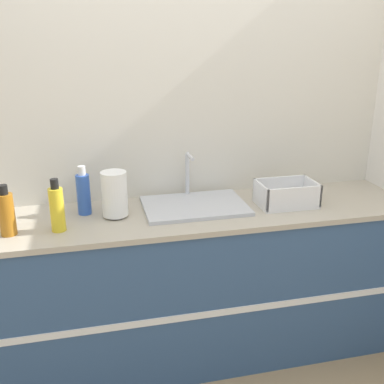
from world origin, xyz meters
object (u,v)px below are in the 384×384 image
object	(u,v)px
bottle_blue	(84,193)
bottle_yellow	(57,208)
paper_towel_roll	(115,194)
bottle_amber	(6,213)
sink	(194,204)
dish_rack	(286,196)

from	to	relation	value
bottle_blue	bottle_yellow	xyz separation A→B (m)	(-0.13, -0.20, 0.00)
paper_towel_roll	bottle_amber	world-z (taller)	bottle_amber
sink	paper_towel_roll	world-z (taller)	sink
dish_rack	bottle_amber	size ratio (longest dim) A/B	1.28
bottle_blue	sink	bearing A→B (deg)	-3.74
paper_towel_roll	bottle_yellow	distance (m)	0.31
paper_towel_roll	bottle_blue	distance (m)	0.18
sink	bottle_blue	bearing A→B (deg)	176.26
bottle_amber	bottle_yellow	bearing A→B (deg)	-1.48
paper_towel_roll	bottle_amber	xyz separation A→B (m)	(-0.52, -0.11, -0.02)
bottle_amber	bottle_blue	xyz separation A→B (m)	(0.36, 0.19, 0.01)
dish_rack	bottle_yellow	distance (m)	1.25
bottle_amber	paper_towel_roll	bearing A→B (deg)	12.24
paper_towel_roll	bottle_amber	distance (m)	0.53
sink	paper_towel_roll	bearing A→B (deg)	-174.56
dish_rack	bottle_blue	distance (m)	1.12
sink	paper_towel_roll	distance (m)	0.46
sink	bottle_amber	distance (m)	0.98
bottle_amber	bottle_blue	bearing A→B (deg)	28.25
paper_towel_roll	dish_rack	distance (m)	0.96
bottle_yellow	dish_rack	bearing A→B (deg)	3.48
dish_rack	bottle_amber	xyz separation A→B (m)	(-1.48, -0.07, 0.06)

